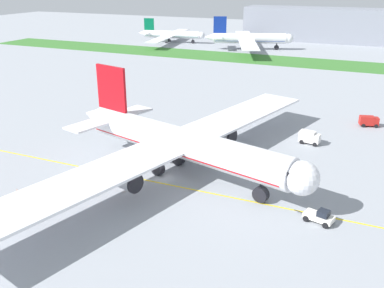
% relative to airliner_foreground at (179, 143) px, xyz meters
% --- Properties ---
extents(ground_plane, '(600.00, 600.00, 0.00)m').
position_rel_airliner_foreground_xyz_m(ground_plane, '(-1.94, -2.86, -6.11)').
color(ground_plane, '#9399A0').
rests_on(ground_plane, ground).
extents(apron_taxi_line, '(280.00, 0.36, 0.01)m').
position_rel_airliner_foreground_xyz_m(apron_taxi_line, '(-1.94, -5.07, -6.11)').
color(apron_taxi_line, yellow).
rests_on(apron_taxi_line, ground).
extents(grass_median_strip, '(320.00, 24.00, 0.10)m').
position_rel_airliner_foreground_xyz_m(grass_median_strip, '(-1.94, 121.55, -6.06)').
color(grass_median_strip, '#38722D').
rests_on(grass_median_strip, ground).
extents(airliner_foreground, '(52.37, 83.91, 18.00)m').
position_rel_airliner_foreground_xyz_m(airliner_foreground, '(0.00, 0.00, 0.00)').
color(airliner_foreground, white).
rests_on(airliner_foreground, ground).
extents(pushback_tug, '(6.24, 3.40, 2.13)m').
position_rel_airliner_foreground_xyz_m(pushback_tug, '(26.55, -7.12, -5.13)').
color(pushback_tug, white).
rests_on(pushback_tug, ground).
extents(ground_crew_wingwalker_port, '(0.50, 0.45, 1.66)m').
position_rel_airliner_foreground_xyz_m(ground_crew_wingwalker_port, '(7.23, 9.43, -5.10)').
color(ground_crew_wingwalker_port, black).
rests_on(ground_crew_wingwalker_port, ground).
extents(traffic_cone_near_nose, '(0.36, 0.36, 0.58)m').
position_rel_airliner_foreground_xyz_m(traffic_cone_near_nose, '(-22.24, -17.89, -5.83)').
color(traffic_cone_near_nose, '#F2590C').
rests_on(traffic_cone_near_nose, ground).
extents(service_truck_baggage_loader, '(4.69, 2.94, 2.81)m').
position_rel_airliner_foreground_xyz_m(service_truck_baggage_loader, '(19.50, 25.40, -4.58)').
color(service_truck_baggage_loader, white).
rests_on(service_truck_baggage_loader, ground).
extents(service_truck_fuel_bowser, '(4.80, 3.28, 2.55)m').
position_rel_airliner_foreground_xyz_m(service_truck_fuel_bowser, '(30.76, 43.22, -4.69)').
color(service_truck_fuel_bowser, '#B21E19').
rests_on(service_truck_fuel_bowser, ground).
extents(parked_airliner_far_left, '(37.89, 60.40, 12.72)m').
position_rel_airliner_foreground_xyz_m(parked_airliner_far_left, '(-76.97, 151.67, -1.79)').
color(parked_airliner_far_left, white).
rests_on(parked_airliner_far_left, ground).
extents(parked_airliner_far_centre, '(42.05, 66.90, 15.94)m').
position_rel_airliner_foreground_xyz_m(parked_airliner_far_centre, '(-31.00, 145.42, -0.71)').
color(parked_airliner_far_centre, white).
rests_on(parked_airliner_far_centre, ground).
extents(terminal_building, '(125.60, 20.00, 18.00)m').
position_rel_airliner_foreground_xyz_m(terminal_building, '(17.50, 191.42, 2.89)').
color(terminal_building, gray).
rests_on(terminal_building, ground).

